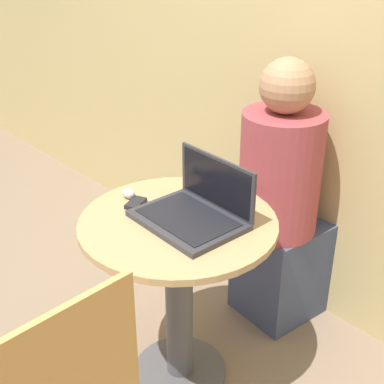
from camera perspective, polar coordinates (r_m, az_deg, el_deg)
ground_plane at (r=2.32m, az=-1.28°, el=-18.61°), size 12.00×12.00×0.00m
back_wall at (r=2.26m, az=14.15°, el=17.10°), size 7.00×0.05×2.60m
round_table at (r=1.99m, az=-1.43°, el=-8.38°), size 0.70×0.70×0.72m
laptop at (r=1.86m, az=0.38°, el=-1.89°), size 0.38×0.29×0.21m
cell_phone at (r=1.98m, az=-6.03°, el=-1.21°), size 0.08×0.10×0.02m
computer_mouse at (r=2.03m, az=-6.77°, el=-0.14°), size 0.06×0.04×0.04m
person_seated at (r=2.38m, az=9.98°, el=-2.49°), size 0.37×0.54×1.20m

